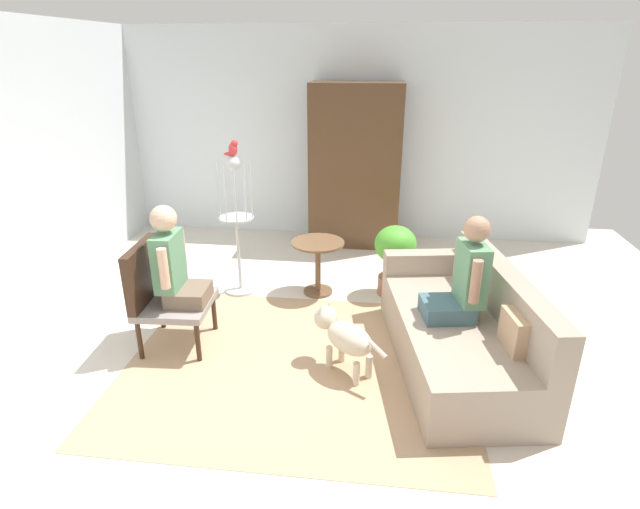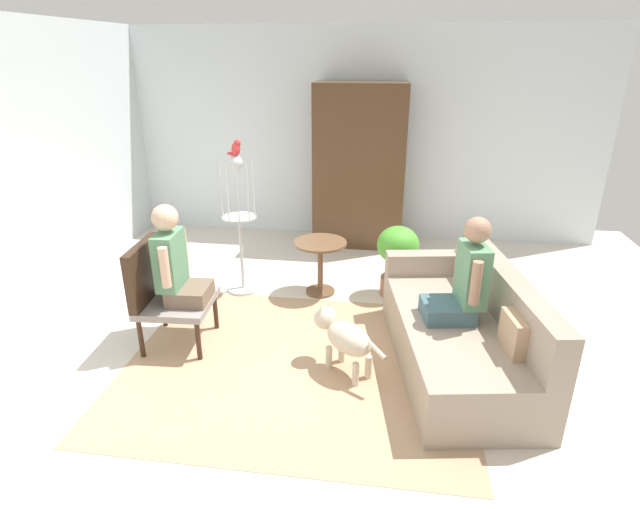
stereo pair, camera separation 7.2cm
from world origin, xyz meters
The scene contains 13 objects.
ground_plane centered at (0.00, 0.00, 0.00)m, with size 7.99×7.99×0.00m, color beige.
back_wall centered at (0.00, 3.39, 1.42)m, with size 6.74×0.12×2.84m, color silver.
area_rug centered at (-0.17, -0.07, 0.00)m, with size 2.88×2.43×0.01m, color tan.
couch centered at (1.21, 0.15, 0.30)m, with size 1.25×2.11×0.86m.
armchair centered at (-1.42, 0.13, 0.54)m, with size 0.65×0.67×0.96m.
person_on_couch centered at (1.18, 0.12, 0.81)m, with size 0.51×0.50×0.87m.
person_on_armchair centered at (-1.27, 0.14, 0.80)m, with size 0.44×0.53×0.88m.
round_end_table centered at (-0.16, 1.33, 0.41)m, with size 0.57×0.57×0.61m.
dog centered at (0.24, -0.09, 0.33)m, with size 0.63×0.56×0.53m.
bird_cage_stand centered at (-1.03, 1.28, 0.72)m, with size 0.37×0.37×1.51m.
parrot centered at (-1.02, 1.28, 1.59)m, with size 0.17×0.10×0.17m.
potted_plant centered at (0.67, 1.41, 0.48)m, with size 0.45×0.45×0.79m.
armoire_cabinet centered at (0.13, 2.98, 1.07)m, with size 1.20×0.56×2.15m, color #4C331E.
Camera 2 is at (0.55, -3.63, 2.49)m, focal length 28.06 mm.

